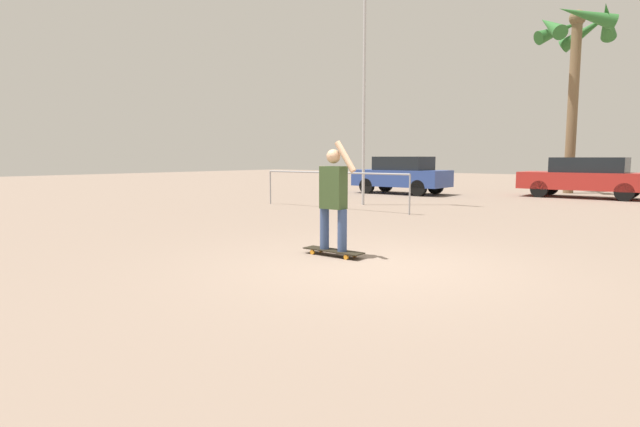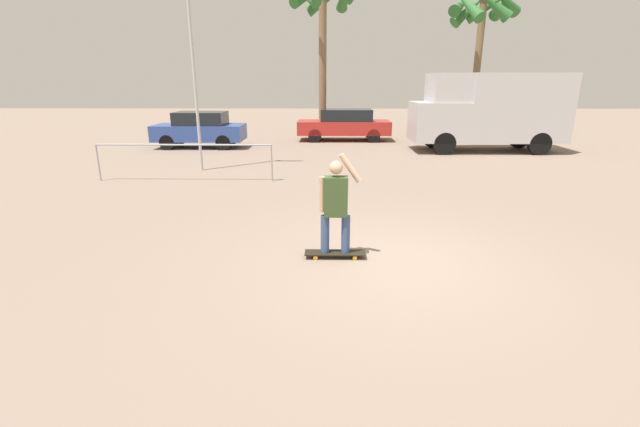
{
  "view_description": "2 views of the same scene",
  "coord_description": "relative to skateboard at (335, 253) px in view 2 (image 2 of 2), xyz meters",
  "views": [
    {
      "loc": [
        3.6,
        -5.75,
        1.49
      ],
      "look_at": [
        -1.27,
        0.37,
        0.61
      ],
      "focal_mm": 28.0,
      "sensor_mm": 36.0,
      "label": 1
    },
    {
      "loc": [
        -1.03,
        -6.32,
        2.79
      ],
      "look_at": [
        -1.14,
        0.64,
        0.62
      ],
      "focal_mm": 24.0,
      "sensor_mm": 36.0,
      "label": 2
    }
  ],
  "objects": [
    {
      "name": "palm_tree_near_van",
      "position": [
        7.48,
        16.54,
        5.92
      ],
      "size": [
        3.52,
        3.55,
        7.21
      ],
      "color": "brown",
      "rests_on": "ground_plane"
    },
    {
      "name": "parked_car_red",
      "position": [
        0.7,
        14.54,
        0.7
      ],
      "size": [
        4.44,
        1.72,
        1.49
      ],
      "color": "black",
      "rests_on": "ground_plane"
    },
    {
      "name": "plaza_railing_segment",
      "position": [
        -4.23,
        5.58,
        0.85
      ],
      "size": [
        5.06,
        0.05,
        1.08
      ],
      "color": "#99999E",
      "rests_on": "ground_plane"
    },
    {
      "name": "parked_car_blue",
      "position": [
        -5.65,
        12.15,
        0.72
      ],
      "size": [
        3.82,
        1.71,
        1.52
      ],
      "color": "black",
      "rests_on": "ground_plane"
    },
    {
      "name": "ground_plane",
      "position": [
        0.89,
        -0.21,
        -0.07
      ],
      "size": [
        80.0,
        80.0,
        0.0
      ],
      "primitive_type": "plane",
      "color": "gray"
    },
    {
      "name": "skateboard",
      "position": [
        0.0,
        0.0,
        0.0
      ],
      "size": [
        1.0,
        0.26,
        0.09
      ],
      "color": "black",
      "rests_on": "ground_plane"
    },
    {
      "name": "person_skateboarder",
      "position": [
        -0.0,
        0.0,
        0.87
      ],
      "size": [
        0.66,
        0.22,
        1.64
      ],
      "color": "#384C7A",
      "rests_on": "skateboard"
    },
    {
      "name": "palm_tree_center_background",
      "position": [
        -0.38,
        16.92,
        6.05
      ],
      "size": [
        3.35,
        3.41,
        7.56
      ],
      "color": "brown",
      "rests_on": "ground_plane"
    },
    {
      "name": "camper_van",
      "position": [
        6.46,
        11.32,
        1.61
      ],
      "size": [
        5.99,
        2.14,
        3.09
      ],
      "color": "black",
      "rests_on": "ground_plane"
    },
    {
      "name": "flagpole",
      "position": [
        -4.15,
        7.16,
        4.39
      ],
      "size": [
        1.04,
        0.12,
        7.96
      ],
      "color": "#B7B7BC",
      "rests_on": "ground_plane"
    }
  ]
}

